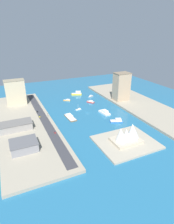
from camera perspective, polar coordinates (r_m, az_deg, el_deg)
ground_plane at (r=291.28m, az=0.15°, el=-0.22°), size 440.00×440.00×0.00m
quay_west at (r=337.30m, az=14.55°, el=2.73°), size 70.00×240.00×3.30m
quay_east at (r=268.75m, az=-18.05°, el=-3.26°), size 70.00×240.00×3.30m
peninsula_point at (r=220.78m, az=11.69°, el=-8.95°), size 65.27×55.32×2.00m
road_strip at (r=270.99m, az=-12.92°, el=-2.01°), size 11.12×228.00×0.15m
ferry_white_commuter at (r=288.83m, az=5.33°, el=-0.07°), size 11.04×23.08×6.02m
barge_flat_brown at (r=275.45m, az=-5.19°, el=-1.49°), size 10.89×27.67×3.57m
tugboat_red at (r=331.60m, az=1.09°, el=3.12°), size 11.83×13.96×3.90m
water_taxi_orange at (r=342.77m, az=-6.03°, el=3.63°), size 12.54×9.34×2.85m
yacht_sleek_gray at (r=359.73m, az=1.20°, el=4.79°), size 12.29×6.97×3.72m
catamaran_blue at (r=265.85m, az=9.04°, el=-2.59°), size 18.49×13.45×4.66m
ferry_yellow_fast at (r=371.82m, az=-3.03°, el=5.65°), size 21.45×14.29×7.60m
sailboat_small_white at (r=301.86m, az=-2.63°, el=0.84°), size 10.13×3.83×9.32m
carpark_squat_concrete at (r=251.32m, az=-20.84°, el=-3.98°), size 40.35×19.80×9.51m
apartment_midrise_tan at (r=333.74m, az=10.38°, el=7.57°), size 26.20×19.96×48.21m
office_block_beige at (r=329.40m, az=-20.86°, el=5.55°), size 31.66×17.09×41.52m
warehouse_low_gray at (r=208.50m, az=-18.57°, el=-9.58°), size 27.68×23.13×9.81m
suv_black at (r=295.61m, az=-14.85°, el=0.20°), size 1.98×4.91×1.50m
pickup_red at (r=232.43m, az=-9.70°, el=-6.06°), size 1.84×4.25×1.57m
taxi_yellow_cab at (r=278.07m, az=-14.21°, el=-1.26°), size 1.85×4.96×1.63m
traffic_light_waterfront at (r=272.43m, az=-11.81°, el=-0.77°), size 0.36×0.36×6.50m
opera_landmark at (r=216.05m, az=12.06°, el=-6.70°), size 32.57×23.36×21.90m
park_tree_cluster at (r=377.00m, az=11.80°, el=6.47°), size 8.74×12.20×9.60m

